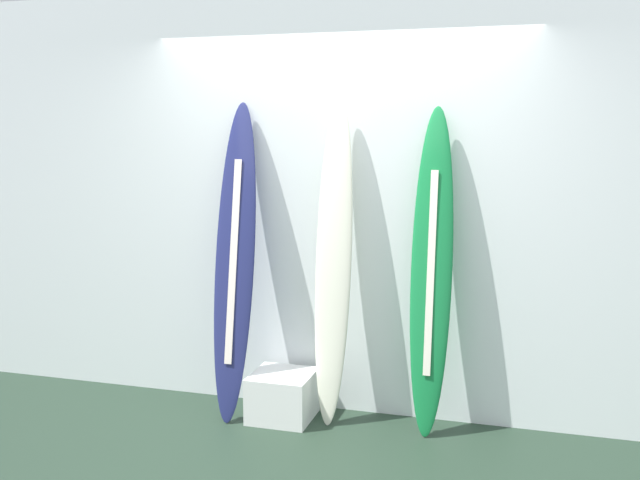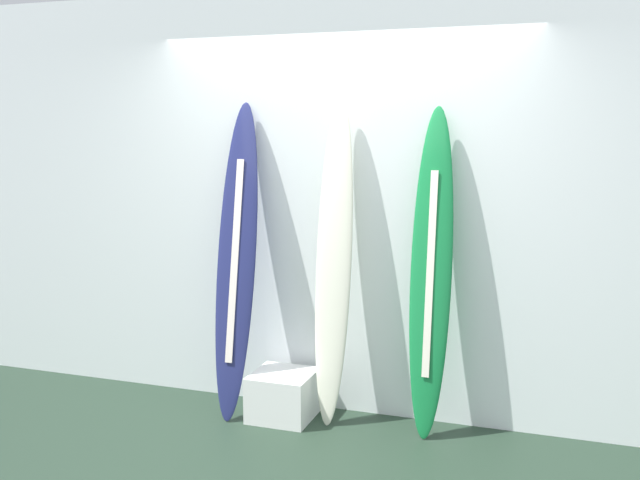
# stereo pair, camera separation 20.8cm
# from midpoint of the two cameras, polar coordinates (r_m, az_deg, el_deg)

# --- Properties ---
(wall_back) EXTENTS (7.20, 0.20, 2.80)m
(wall_back) POSITION_cam_midpoint_polar(r_m,az_deg,el_deg) (4.88, 0.53, 2.88)
(wall_back) COLOR white
(wall_back) RESTS_ON ground
(surfboard_navy) EXTENTS (0.29, 0.48, 2.07)m
(surfboard_navy) POSITION_cam_midpoint_polar(r_m,az_deg,el_deg) (4.82, -7.90, -1.83)
(surfboard_navy) COLOR navy
(surfboard_navy) RESTS_ON ground
(surfboard_ivory) EXTENTS (0.25, 0.30, 2.09)m
(surfboard_ivory) POSITION_cam_midpoint_polar(r_m,az_deg,el_deg) (4.66, -0.22, -1.80)
(surfboard_ivory) COLOR white
(surfboard_ivory) RESTS_ON ground
(surfboard_emerald) EXTENTS (0.26, 0.32, 2.03)m
(surfboard_emerald) POSITION_cam_midpoint_polar(r_m,az_deg,el_deg) (4.52, 7.38, -2.72)
(surfboard_emerald) COLOR #167D3D
(surfboard_emerald) RESTS_ON ground
(display_block_left) EXTENTS (0.40, 0.40, 0.30)m
(display_block_left) POSITION_cam_midpoint_polar(r_m,az_deg,el_deg) (4.93, -4.17, -12.02)
(display_block_left) COLOR white
(display_block_left) RESTS_ON ground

